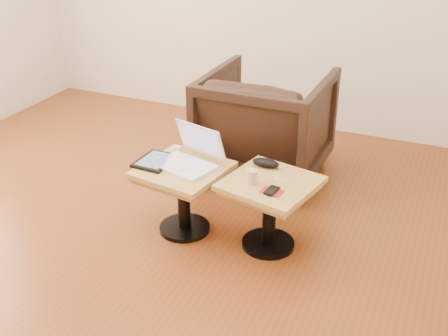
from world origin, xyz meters
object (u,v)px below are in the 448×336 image
at_px(striped_cup, 252,177).
at_px(armchair, 266,124).
at_px(side_table_right, 270,198).
at_px(side_table_left, 183,183).
at_px(laptop, 190,157).

distance_m(striped_cup, armchair, 0.99).
bearing_deg(armchair, striped_cup, 105.27).
height_order(side_table_right, armchair, armchair).
bearing_deg(striped_cup, side_table_left, 177.66).
relative_size(side_table_right, striped_cup, 7.15).
height_order(striped_cup, armchair, armchair).
bearing_deg(striped_cup, armchair, 104.82).
relative_size(side_table_left, striped_cup, 6.82).
height_order(laptop, striped_cup, laptop).
relative_size(side_table_right, armchair, 0.67).
distance_m(side_table_right, armchair, 0.95).
relative_size(side_table_left, laptop, 1.35).
bearing_deg(side_table_left, striped_cup, 6.32).
distance_m(side_table_right, striped_cup, 0.19).
bearing_deg(armchair, side_table_right, 111.59).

